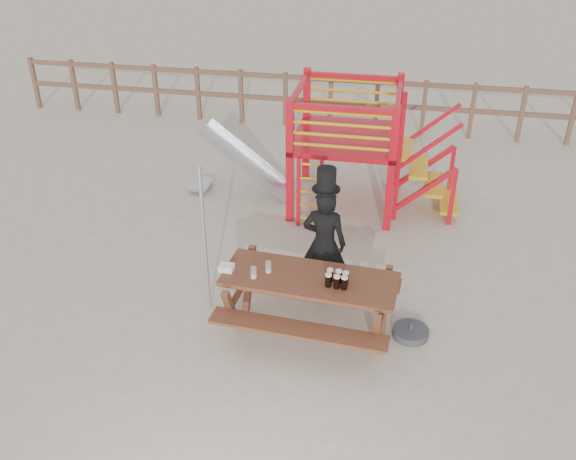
# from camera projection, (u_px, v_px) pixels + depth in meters

# --- Properties ---
(ground) EXTENTS (60.00, 60.00, 0.00)m
(ground) POSITION_uv_depth(u_px,v_px,m) (295.00, 330.00, 8.25)
(ground) COLOR beige
(ground) RESTS_ON ground
(back_fence) EXTENTS (15.09, 0.09, 1.20)m
(back_fence) POSITION_uv_depth(u_px,v_px,m) (354.00, 97.00, 13.78)
(back_fence) COLOR brown
(back_fence) RESTS_ON ground
(playground_fort) EXTENTS (4.71, 1.84, 2.10)m
(playground_fort) POSITION_uv_depth(u_px,v_px,m) (341.00, 145.00, 10.70)
(playground_fort) COLOR red
(playground_fort) RESTS_ON ground
(picnic_table) EXTENTS (2.24, 1.63, 0.83)m
(picnic_table) POSITION_uv_depth(u_px,v_px,m) (309.00, 297.00, 7.98)
(picnic_table) COLOR brown
(picnic_table) RESTS_ON ground
(man_with_hat) EXTENTS (0.61, 0.42, 1.91)m
(man_with_hat) POSITION_uv_depth(u_px,v_px,m) (324.00, 241.00, 8.50)
(man_with_hat) COLOR black
(man_with_hat) RESTS_ON ground
(metal_pole) EXTENTS (0.05, 0.05, 2.10)m
(metal_pole) POSITION_uv_depth(u_px,v_px,m) (205.00, 241.00, 8.12)
(metal_pole) COLOR #B2B2B7
(metal_pole) RESTS_ON ground
(parasol_base) EXTENTS (0.46, 0.46, 0.19)m
(parasol_base) POSITION_uv_depth(u_px,v_px,m) (411.00, 332.00, 8.13)
(parasol_base) COLOR #3A3A3F
(parasol_base) RESTS_ON ground
(paper_bag) EXTENTS (0.19, 0.15, 0.08)m
(paper_bag) POSITION_uv_depth(u_px,v_px,m) (226.00, 268.00, 7.94)
(paper_bag) COLOR white
(paper_bag) RESTS_ON picnic_table
(stout_pints) EXTENTS (0.27, 0.20, 0.17)m
(stout_pints) POSITION_uv_depth(u_px,v_px,m) (337.00, 279.00, 7.64)
(stout_pints) COLOR black
(stout_pints) RESTS_ON picnic_table
(empty_glasses) EXTENTS (0.23, 0.23, 0.15)m
(empty_glasses) POSITION_uv_depth(u_px,v_px,m) (261.00, 270.00, 7.83)
(empty_glasses) COLOR silver
(empty_glasses) RESTS_ON picnic_table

